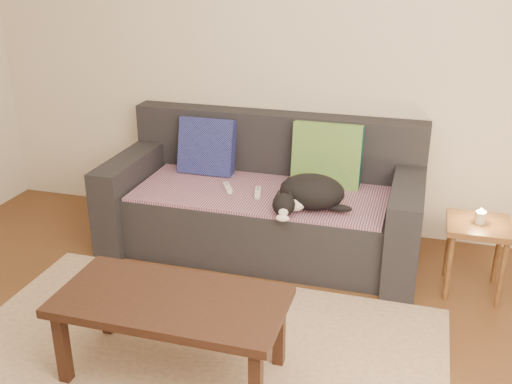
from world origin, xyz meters
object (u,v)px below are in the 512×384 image
at_px(sofa, 264,204).
at_px(coffee_table, 171,307).
at_px(wii_remote_b, 258,193).
at_px(cat, 310,193).
at_px(side_table, 478,235).
at_px(wii_remote_a, 228,188).

xyz_separation_m(sofa, coffee_table, (-0.05, -1.45, 0.07)).
bearing_deg(wii_remote_b, cat, -122.40).
relative_size(cat, wii_remote_b, 3.36).
relative_size(wii_remote_b, side_table, 0.33).
bearing_deg(wii_remote_b, coffee_table, 164.14).
bearing_deg(sofa, cat, -37.22).
bearing_deg(side_table, sofa, 170.22).
relative_size(cat, coffee_table, 0.47).
distance_m(wii_remote_a, wii_remote_b, 0.22).
xyz_separation_m(wii_remote_b, side_table, (1.37, -0.08, -0.08)).
height_order(sofa, side_table, sofa).
bearing_deg(sofa, coffee_table, -91.98).
relative_size(sofa, coffee_table, 1.95).
height_order(side_table, coffee_table, side_table).
distance_m(sofa, wii_remote_a, 0.29).
bearing_deg(wii_remote_a, wii_remote_b, -126.39).
bearing_deg(coffee_table, side_table, 40.57).
xyz_separation_m(side_table, coffee_table, (-1.42, -1.22, 0.00)).
distance_m(wii_remote_a, coffee_table, 1.34).
height_order(cat, coffee_table, cat).
relative_size(sofa, wii_remote_b, 14.00).
bearing_deg(wii_remote_b, wii_remote_a, 69.96).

